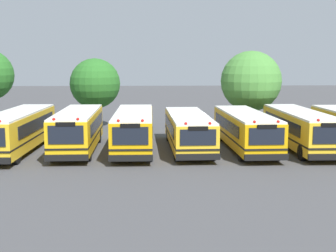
{
  "coord_description": "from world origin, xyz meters",
  "views": [
    {
      "loc": [
        -2.68,
        -29.76,
        5.95
      ],
      "look_at": [
        -1.44,
        0.0,
        1.6
      ],
      "focal_mm": 47.39,
      "sensor_mm": 36.0,
      "label": 1
    }
  ],
  "objects_px": {
    "school_bus_0": "(18,130)",
    "school_bus_1": "(78,129)",
    "tree_1": "(95,84)",
    "school_bus_4": "(245,129)",
    "school_bus_5": "(300,128)",
    "tree_2": "(250,80)",
    "school_bus_2": "(134,129)",
    "school_bus_3": "(188,130)"
  },
  "relations": [
    {
      "from": "school_bus_0",
      "to": "school_bus_3",
      "type": "distance_m",
      "value": 11.39
    },
    {
      "from": "school_bus_1",
      "to": "tree_2",
      "type": "xyz_separation_m",
      "value": [
        13.43,
        8.11,
        2.87
      ]
    },
    {
      "from": "school_bus_4",
      "to": "school_bus_5",
      "type": "xyz_separation_m",
      "value": [
        3.78,
        0.04,
        0.04
      ]
    },
    {
      "from": "school_bus_0",
      "to": "school_bus_5",
      "type": "xyz_separation_m",
      "value": [
        19.04,
        0.1,
        -0.03
      ]
    },
    {
      "from": "school_bus_0",
      "to": "school_bus_2",
      "type": "height_order",
      "value": "school_bus_0"
    },
    {
      "from": "school_bus_4",
      "to": "tree_1",
      "type": "distance_m",
      "value": 15.79
    },
    {
      "from": "school_bus_1",
      "to": "school_bus_3",
      "type": "xyz_separation_m",
      "value": [
        7.44,
        0.17,
        -0.13
      ]
    },
    {
      "from": "school_bus_2",
      "to": "school_bus_5",
      "type": "xyz_separation_m",
      "value": [
        11.35,
        -0.11,
        -0.0
      ]
    },
    {
      "from": "school_bus_4",
      "to": "tree_2",
      "type": "distance_m",
      "value": 8.88
    },
    {
      "from": "tree_2",
      "to": "school_bus_3",
      "type": "bearing_deg",
      "value": -127.03
    },
    {
      "from": "school_bus_4",
      "to": "tree_1",
      "type": "relative_size",
      "value": 1.66
    },
    {
      "from": "school_bus_1",
      "to": "tree_2",
      "type": "bearing_deg",
      "value": -149.76
    },
    {
      "from": "school_bus_4",
      "to": "tree_2",
      "type": "xyz_separation_m",
      "value": [
        2.11,
        8.1,
        2.95
      ]
    },
    {
      "from": "school_bus_5",
      "to": "tree_1",
      "type": "xyz_separation_m",
      "value": [
        -15.21,
        10.55,
        2.52
      ]
    },
    {
      "from": "school_bus_0",
      "to": "tree_2",
      "type": "xyz_separation_m",
      "value": [
        17.38,
        8.16,
        2.88
      ]
    },
    {
      "from": "school_bus_5",
      "to": "tree_1",
      "type": "distance_m",
      "value": 18.68
    },
    {
      "from": "school_bus_2",
      "to": "tree_2",
      "type": "xyz_separation_m",
      "value": [
        9.69,
        7.95,
        2.91
      ]
    },
    {
      "from": "tree_1",
      "to": "tree_2",
      "type": "height_order",
      "value": "tree_2"
    },
    {
      "from": "school_bus_0",
      "to": "tree_1",
      "type": "distance_m",
      "value": 11.59
    },
    {
      "from": "school_bus_1",
      "to": "school_bus_3",
      "type": "relative_size",
      "value": 0.95
    },
    {
      "from": "school_bus_2",
      "to": "tree_1",
      "type": "bearing_deg",
      "value": -69.57
    },
    {
      "from": "school_bus_4",
      "to": "school_bus_5",
      "type": "height_order",
      "value": "school_bus_5"
    },
    {
      "from": "school_bus_2",
      "to": "tree_2",
      "type": "bearing_deg",
      "value": -140.44
    },
    {
      "from": "school_bus_4",
      "to": "school_bus_0",
      "type": "bearing_deg",
      "value": -1.36
    },
    {
      "from": "school_bus_0",
      "to": "school_bus_4",
      "type": "distance_m",
      "value": 15.26
    },
    {
      "from": "school_bus_0",
      "to": "school_bus_5",
      "type": "bearing_deg",
      "value": -178.24
    },
    {
      "from": "school_bus_5",
      "to": "tree_1",
      "type": "bearing_deg",
      "value": -34.71
    },
    {
      "from": "school_bus_4",
      "to": "tree_1",
      "type": "bearing_deg",
      "value": -44.4
    },
    {
      "from": "school_bus_2",
      "to": "school_bus_4",
      "type": "distance_m",
      "value": 7.58
    },
    {
      "from": "tree_1",
      "to": "tree_2",
      "type": "relative_size",
      "value": 0.91
    },
    {
      "from": "school_bus_3",
      "to": "school_bus_5",
      "type": "height_order",
      "value": "school_bus_5"
    },
    {
      "from": "school_bus_2",
      "to": "tree_2",
      "type": "height_order",
      "value": "tree_2"
    },
    {
      "from": "school_bus_0",
      "to": "tree_1",
      "type": "xyz_separation_m",
      "value": [
        3.83,
        10.65,
        2.49
      ]
    },
    {
      "from": "school_bus_2",
      "to": "tree_2",
      "type": "relative_size",
      "value": 1.51
    },
    {
      "from": "school_bus_1",
      "to": "tree_2",
      "type": "relative_size",
      "value": 1.4
    },
    {
      "from": "school_bus_0",
      "to": "school_bus_1",
      "type": "relative_size",
      "value": 1.12
    },
    {
      "from": "school_bus_1",
      "to": "school_bus_2",
      "type": "xyz_separation_m",
      "value": [
        3.74,
        0.16,
        -0.03
      ]
    },
    {
      "from": "school_bus_3",
      "to": "school_bus_1",
      "type": "bearing_deg",
      "value": -0.19
    },
    {
      "from": "school_bus_0",
      "to": "school_bus_5",
      "type": "relative_size",
      "value": 1.03
    },
    {
      "from": "school_bus_4",
      "to": "school_bus_5",
      "type": "bearing_deg",
      "value": 179.05
    },
    {
      "from": "school_bus_4",
      "to": "tree_2",
      "type": "bearing_deg",
      "value": -106.19
    },
    {
      "from": "school_bus_4",
      "to": "tree_2",
      "type": "height_order",
      "value": "tree_2"
    }
  ]
}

